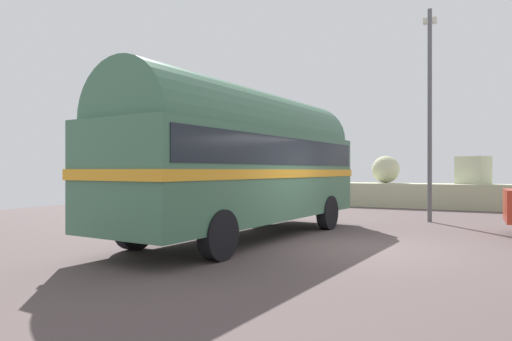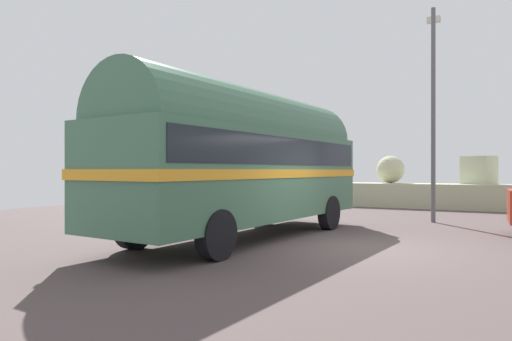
% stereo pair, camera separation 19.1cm
% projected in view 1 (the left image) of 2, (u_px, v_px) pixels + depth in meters
% --- Properties ---
extents(ground, '(32.00, 26.00, 0.02)m').
position_uv_depth(ground, '(362.00, 248.00, 9.85)').
color(ground, '#524343').
extents(breakwater, '(31.36, 2.37, 2.50)m').
position_uv_depth(breakwater, '(421.00, 191.00, 20.46)').
color(breakwater, '#B1B490').
rests_on(breakwater, ground).
extents(vintage_coach, '(3.18, 8.77, 3.70)m').
position_uv_depth(vintage_coach, '(245.00, 156.00, 11.23)').
color(vintage_coach, black).
rests_on(vintage_coach, ground).
extents(lamp_post, '(0.44, 1.11, 6.96)m').
position_uv_depth(lamp_post, '(430.00, 104.00, 14.84)').
color(lamp_post, '#5B5B60').
rests_on(lamp_post, ground).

